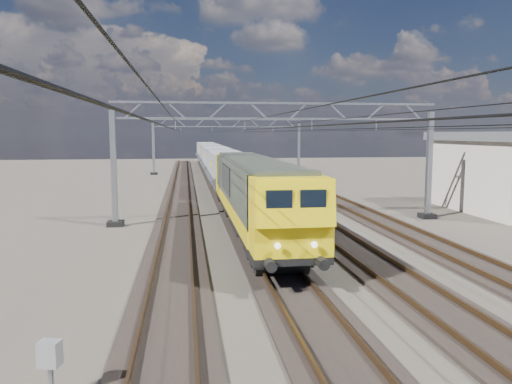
{
  "coord_description": "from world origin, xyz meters",
  "views": [
    {
      "loc": [
        -5.45,
        -25.06,
        5.31
      ],
      "look_at": [
        -2.01,
        -0.71,
        2.4
      ],
      "focal_mm": 35.0,
      "sensor_mm": 36.0,
      "label": 1
    }
  ],
  "objects": [
    {
      "name": "ground",
      "position": [
        0.0,
        0.0,
        0.0
      ],
      "size": [
        160.0,
        160.0,
        0.0
      ],
      "primitive_type": "plane",
      "color": "black",
      "rests_on": "ground"
    },
    {
      "name": "track_outer_west",
      "position": [
        -6.0,
        0.0,
        0.07
      ],
      "size": [
        2.6,
        140.0,
        0.3
      ],
      "color": "black",
      "rests_on": "ground"
    },
    {
      "name": "track_loco",
      "position": [
        -2.0,
        0.0,
        0.07
      ],
      "size": [
        2.6,
        140.0,
        0.3
      ],
      "color": "black",
      "rests_on": "ground"
    },
    {
      "name": "track_inner_east",
      "position": [
        2.0,
        0.0,
        0.07
      ],
      "size": [
        2.6,
        140.0,
        0.3
      ],
      "color": "black",
      "rests_on": "ground"
    },
    {
      "name": "track_outer_east",
      "position": [
        6.0,
        0.0,
        0.07
      ],
      "size": [
        2.6,
        140.0,
        0.3
      ],
      "color": "black",
      "rests_on": "ground"
    },
    {
      "name": "catenary_gantry_mid",
      "position": [
        0.0,
        4.0,
        3.91
      ],
      "size": [
        19.9,
        0.9,
        7.11
      ],
      "color": "gray",
      "rests_on": "ground"
    },
    {
      "name": "catenary_gantry_far",
      "position": [
        0.0,
        40.0,
        3.91
      ],
      "size": [
        19.9,
        0.9,
        7.11
      ],
      "color": "gray",
      "rests_on": "ground"
    },
    {
      "name": "overhead_wires",
      "position": [
        0.0,
        8.0,
        5.75
      ],
      "size": [
        12.03,
        140.0,
        0.53
      ],
      "color": "black",
      "rests_on": "ground"
    },
    {
      "name": "locomotive",
      "position": [
        -2.0,
        0.41,
        2.33
      ],
      "size": [
        2.76,
        21.1,
        3.62
      ],
      "color": "black",
      "rests_on": "ground"
    },
    {
      "name": "hopper_wagon_lead",
      "position": [
        -2.0,
        18.11,
        2.23
      ],
      "size": [
        3.38,
        13.0,
        3.25
      ],
      "color": "black",
      "rests_on": "ground"
    },
    {
      "name": "hopper_wagon_mid",
      "position": [
        -2.0,
        32.31,
        2.23
      ],
      "size": [
        3.38,
        13.0,
        3.25
      ],
      "color": "black",
      "rests_on": "ground"
    },
    {
      "name": "hopper_wagon_third",
      "position": [
        -2.0,
        46.51,
        2.23
      ],
      "size": [
        3.38,
        13.0,
        3.25
      ],
      "color": "black",
      "rests_on": "ground"
    },
    {
      "name": "hopper_wagon_fourth",
      "position": [
        -2.0,
        60.71,
        2.23
      ],
      "size": [
        3.38,
        13.0,
        3.25
      ],
      "color": "black",
      "rests_on": "ground"
    },
    {
      "name": "trackside_cabinet",
      "position": [
        -8.18,
        -15.18,
        0.94
      ],
      "size": [
        0.47,
        0.4,
        1.23
      ],
      "rotation": [
        0.0,
        0.0,
        -0.25
      ],
      "color": "gray",
      "rests_on": "ground"
    }
  ]
}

